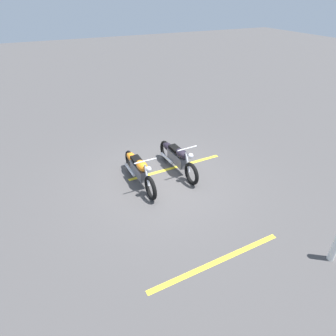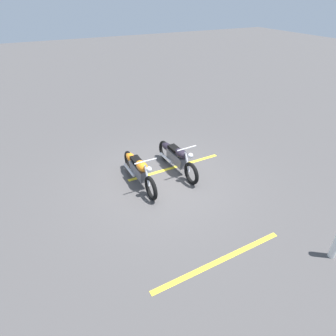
# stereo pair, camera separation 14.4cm
# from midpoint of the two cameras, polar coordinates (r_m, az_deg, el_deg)

# --- Properties ---
(ground_plane) EXTENTS (60.00, 60.00, 0.00)m
(ground_plane) POSITION_cam_midpoint_polar(r_m,az_deg,el_deg) (8.47, -1.39, -2.77)
(ground_plane) COLOR #474444
(motorcycle_bright_foreground) EXTENTS (2.23, 0.62, 1.04)m
(motorcycle_bright_foreground) POSITION_cam_midpoint_polar(r_m,az_deg,el_deg) (8.24, -6.38, -0.25)
(motorcycle_bright_foreground) COLOR black
(motorcycle_bright_foreground) RESTS_ON ground
(motorcycle_dark_foreground) EXTENTS (2.23, 0.62, 1.04)m
(motorcycle_dark_foreground) POSITION_cam_midpoint_polar(r_m,az_deg,el_deg) (8.79, 1.15, 2.20)
(motorcycle_dark_foreground) COLOR black
(motorcycle_dark_foreground) RESTS_ON ground
(parking_stripe_near) EXTENTS (0.24, 3.20, 0.01)m
(parking_stripe_near) POSITION_cam_midpoint_polar(r_m,az_deg,el_deg) (9.17, 0.97, 0.21)
(parking_stripe_near) COLOR yellow
(parking_stripe_near) RESTS_ON ground
(parking_stripe_mid) EXTENTS (0.24, 3.20, 0.01)m
(parking_stripe_mid) POSITION_cam_midpoint_polar(r_m,az_deg,el_deg) (6.39, 9.51, -17.63)
(parking_stripe_mid) COLOR yellow
(parking_stripe_mid) RESTS_ON ground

